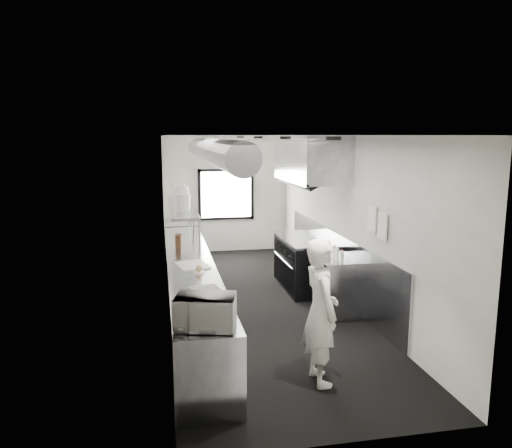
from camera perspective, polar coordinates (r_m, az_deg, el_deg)
name	(u,v)px	position (r m, az deg, el deg)	size (l,w,h in m)	color
floor	(258,303)	(8.56, 0.21, -9.01)	(3.00, 8.00, 0.01)	black
ceiling	(258,136)	(8.10, 0.22, 10.07)	(3.00, 8.00, 0.01)	silver
wall_back	(226,194)	(12.13, -3.45, 3.41)	(3.00, 0.02, 2.80)	silver
wall_front	(346,298)	(4.47, 10.30, -8.32)	(3.00, 0.02, 2.80)	silver
wall_left	(166,225)	(8.06, -10.30, -0.09)	(0.02, 8.00, 2.80)	silver
wall_right	(344,219)	(8.63, 10.04, 0.58)	(0.02, 8.00, 2.80)	silver
wall_cladding	(336,263)	(9.07, 9.08, -4.43)	(0.03, 5.50, 1.10)	gray
hvac_duct	(212,151)	(8.39, -5.06, 8.32)	(0.40, 0.40, 6.40)	gray
service_window	(226,194)	(12.09, -3.43, 3.39)	(1.36, 0.05, 1.25)	white
exhaust_hood	(310,159)	(9.05, 6.23, 7.41)	(0.81, 2.20, 0.88)	gray
prep_counter	(191,290)	(7.81, -7.44, -7.51)	(0.70, 6.00, 0.90)	gray
pass_shelf	(182,207)	(9.04, -8.46, 1.91)	(0.45, 3.00, 0.68)	gray
range	(305,263)	(9.32, 5.66, -4.46)	(0.88, 1.60, 0.94)	black
bottle_station	(337,286)	(8.08, 9.27, -6.96)	(0.65, 0.80, 0.90)	gray
far_work_table	(181,241)	(11.39, -8.62, -1.96)	(0.70, 1.20, 0.90)	gray
notice_sheet_a	(372,219)	(7.49, 13.13, 0.59)	(0.02, 0.28, 0.38)	white
notice_sheet_b	(382,226)	(7.19, 14.24, -0.25)	(0.02, 0.28, 0.38)	white
line_cook	(321,311)	(5.76, 7.39, -9.88)	(0.61, 0.40, 1.68)	silver
microwave	(205,312)	(5.07, -5.83, -9.96)	(0.55, 0.42, 0.33)	silver
deli_tub_a	(188,302)	(5.75, -7.83, -8.83)	(0.13, 0.13, 0.09)	silver
deli_tub_b	(186,295)	(5.98, -7.97, -8.06)	(0.14, 0.14, 0.10)	silver
newspaper	(207,290)	(6.27, -5.66, -7.54)	(0.35, 0.44, 0.01)	silver
small_plate	(199,272)	(7.07, -6.53, -5.51)	(0.17, 0.17, 0.01)	white
pastry	(199,268)	(7.06, -6.54, -5.07)	(0.10, 0.10, 0.10)	tan
cutting_board	(192,265)	(7.47, -7.29, -4.66)	(0.42, 0.56, 0.02)	silver
knife_block	(179,241)	(8.70, -8.83, -1.91)	(0.09, 0.21, 0.23)	#54351D
plate_stack_a	(183,202)	(8.37, -8.34, 2.45)	(0.23, 0.23, 0.27)	white
plate_stack_b	(182,198)	(8.83, -8.43, 2.91)	(0.23, 0.23, 0.29)	white
plate_stack_c	(182,196)	(9.07, -8.48, 3.18)	(0.22, 0.22, 0.32)	white
plate_stack_d	(180,192)	(9.68, -8.68, 3.65)	(0.22, 0.22, 0.34)	white
squeeze_bottle_a	(342,257)	(7.65, 9.76, -3.74)	(0.06, 0.06, 0.18)	silver
squeeze_bottle_b	(337,254)	(7.82, 9.24, -3.40)	(0.06, 0.06, 0.19)	silver
squeeze_bottle_c	(334,253)	(7.96, 8.89, -3.26)	(0.05, 0.05, 0.16)	silver
squeeze_bottle_d	(335,251)	(8.03, 8.97, -3.10)	(0.06, 0.06, 0.18)	silver
squeeze_bottle_e	(328,247)	(8.23, 8.29, -2.67)	(0.07, 0.07, 0.20)	silver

